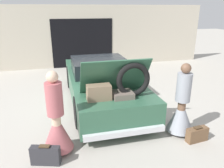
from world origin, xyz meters
The scene contains 7 objects.
ground_plane centered at (0.00, 0.00, 0.00)m, with size 40.00×40.00×0.00m, color #ADA89E.
garage_wall_back centered at (0.00, 4.29, 1.39)m, with size 12.00×0.14×2.80m.
car centered at (0.00, -0.01, 0.58)m, with size 1.84×4.71×1.64m.
person_left centered at (-1.31, -2.21, 0.58)m, with size 0.58×0.58×1.63m.
person_right centered at (1.31, -2.20, 0.57)m, with size 0.58×0.58×1.60m.
suitcase_beside_left_person centered at (-1.55, -2.55, 0.18)m, with size 0.54×0.29×0.38m.
suitcase_beside_right_person centered at (1.50, -2.58, 0.15)m, with size 0.48×0.21×0.33m.
Camera 1 is at (-1.20, -5.98, 2.65)m, focal length 35.00 mm.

